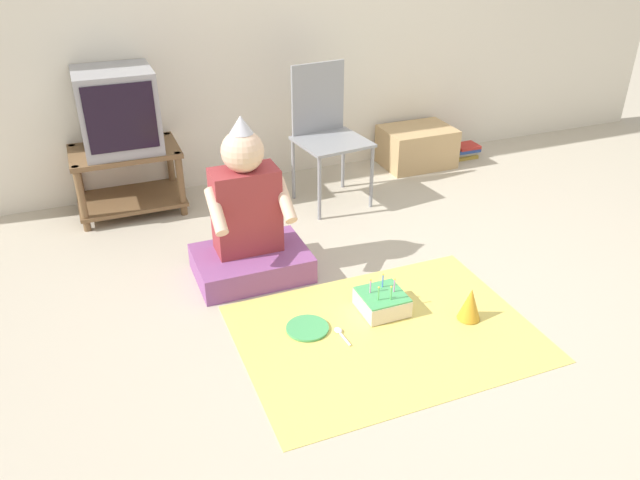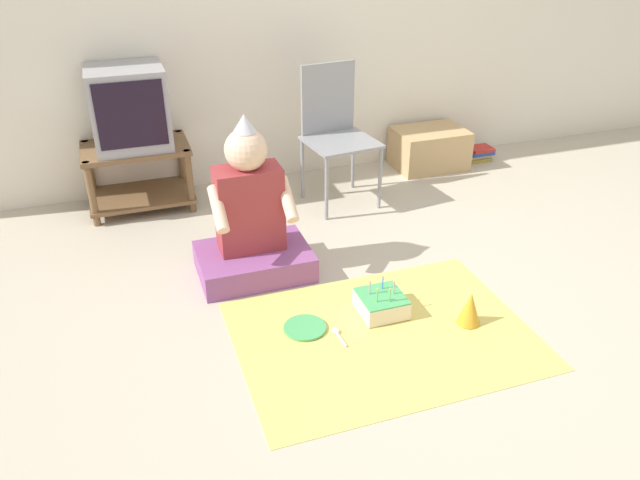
{
  "view_description": "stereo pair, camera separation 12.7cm",
  "coord_description": "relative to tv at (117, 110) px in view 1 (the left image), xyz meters",
  "views": [
    {
      "loc": [
        -1.37,
        -2.1,
        1.8
      ],
      "look_at": [
        -0.4,
        0.33,
        0.35
      ],
      "focal_mm": 35.0,
      "sensor_mm": 36.0,
      "label": 1
    },
    {
      "loc": [
        -1.25,
        -2.14,
        1.8
      ],
      "look_at": [
        -0.4,
        0.33,
        0.35
      ],
      "focal_mm": 35.0,
      "sensor_mm": 36.0,
      "label": 2
    }
  ],
  "objects": [
    {
      "name": "cardboard_box_stack",
      "position": [
        2.1,
        -0.0,
        -0.52
      ],
      "size": [
        0.52,
        0.38,
        0.29
      ],
      "color": "tan",
      "rests_on": "ground_plane"
    },
    {
      "name": "party_hat_blue",
      "position": [
        1.35,
        -1.83,
        -0.58
      ],
      "size": [
        0.11,
        0.11,
        0.16
      ],
      "color": "gold",
      "rests_on": "party_cloth"
    },
    {
      "name": "folding_chair",
      "position": [
        1.24,
        -0.29,
        -0.16
      ],
      "size": [
        0.47,
        0.45,
        0.88
      ],
      "color": "gray",
      "rests_on": "ground_plane"
    },
    {
      "name": "book_pile",
      "position": [
        2.53,
        -0.01,
        -0.61
      ],
      "size": [
        0.2,
        0.15,
        0.1
      ],
      "color": "#A88933",
      "rests_on": "ground_plane"
    },
    {
      "name": "person_seated",
      "position": [
        0.5,
        -1.03,
        -0.38
      ],
      "size": [
        0.59,
        0.42,
        0.87
      ],
      "color": "#8C4C8C",
      "rests_on": "ground_plane"
    },
    {
      "name": "tv",
      "position": [
        0.0,
        0.0,
        0.0
      ],
      "size": [
        0.45,
        0.43,
        0.49
      ],
      "color": "#99999E",
      "rests_on": "tv_stand"
    },
    {
      "name": "paper_plate",
      "position": [
        0.6,
        -1.62,
        -0.65
      ],
      "size": [
        0.2,
        0.2,
        0.01
      ],
      "color": "#4CB266",
      "rests_on": "party_cloth"
    },
    {
      "name": "ground_plane",
      "position": [
        1.14,
        -1.75,
        -0.67
      ],
      "size": [
        16.0,
        16.0,
        0.0
      ],
      "primitive_type": "plane",
      "color": "#BCB29E"
    },
    {
      "name": "party_cloth",
      "position": [
        0.93,
        -1.78,
        -0.66
      ],
      "size": [
        1.36,
        1.0,
        0.01
      ],
      "color": "#EAD666",
      "rests_on": "ground_plane"
    },
    {
      "name": "birthday_cake",
      "position": [
        0.99,
        -1.62,
        -0.61
      ],
      "size": [
        0.22,
        0.22,
        0.17
      ],
      "color": "#F4E0C6",
      "rests_on": "party_cloth"
    },
    {
      "name": "plastic_spoon_near",
      "position": [
        0.73,
        -1.71,
        -0.65
      ],
      "size": [
        0.04,
        0.15,
        0.01
      ],
      "color": "white",
      "rests_on": "party_cloth"
    },
    {
      "name": "tv_stand",
      "position": [
        0.0,
        -0.0,
        -0.42
      ],
      "size": [
        0.66,
        0.44,
        0.42
      ],
      "color": "brown",
      "rests_on": "ground_plane"
    }
  ]
}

